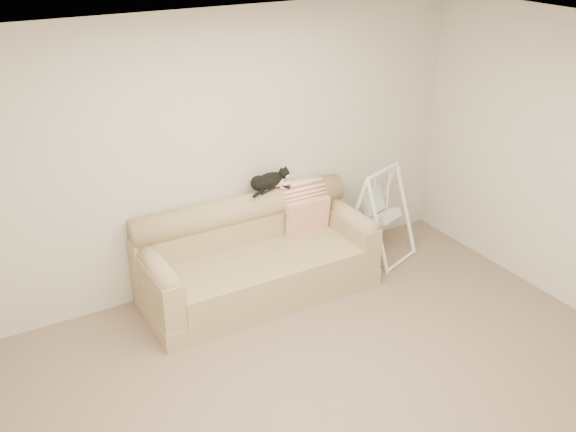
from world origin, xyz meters
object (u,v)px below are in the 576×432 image
object	(u,v)px
remote_b	(282,187)
tuxedo_cat	(269,181)
remote_a	(267,190)
sofa	(255,258)
baby_swing	(379,213)

from	to	relation	value
remote_b	tuxedo_cat	size ratio (longest dim) A/B	0.31
remote_a	remote_b	xyz separation A→B (m)	(0.17, 0.00, -0.00)
sofa	remote_b	distance (m)	0.74
baby_swing	remote_a	bearing A→B (deg)	168.75
sofa	remote_a	xyz separation A→B (m)	(0.26, 0.23, 0.56)
remote_b	tuxedo_cat	bearing A→B (deg)	177.48
sofa	tuxedo_cat	distance (m)	0.74
sofa	baby_swing	world-z (taller)	baby_swing
remote_b	tuxedo_cat	xyz separation A→B (m)	(-0.13, 0.01, 0.09)
tuxedo_cat	remote_a	bearing A→B (deg)	-161.51
remote_b	baby_swing	size ratio (longest dim) A/B	0.16
sofa	remote_a	size ratio (longest dim) A/B	11.88
sofa	baby_swing	bearing A→B (deg)	-0.30
remote_b	tuxedo_cat	world-z (taller)	tuxedo_cat
remote_a	remote_b	distance (m)	0.17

